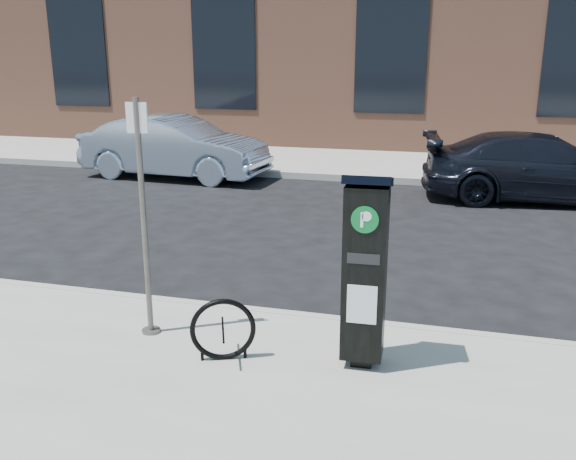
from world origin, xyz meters
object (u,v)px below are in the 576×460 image
(parking_kiosk, at_px, (365,270))
(bike_rack, at_px, (223,330))
(car_silver, at_px, (175,147))
(sign_pole, at_px, (144,222))
(car_dark, at_px, (541,167))

(parking_kiosk, relative_size, bike_rack, 2.94)
(bike_rack, relative_size, car_silver, 0.13)
(parking_kiosk, distance_m, car_silver, 10.14)
(car_silver, bearing_deg, bike_rack, -148.44)
(parking_kiosk, relative_size, sign_pole, 0.76)
(car_dark, bearing_deg, sign_pole, 144.02)
(parking_kiosk, height_order, car_silver, parking_kiosk)
(bike_rack, xyz_separation_m, car_silver, (-4.53, 8.58, 0.30))
(bike_rack, distance_m, car_dark, 9.08)
(sign_pole, bearing_deg, car_silver, 110.32)
(sign_pole, distance_m, car_dark, 9.20)
(car_silver, bearing_deg, car_dark, -88.15)
(sign_pole, distance_m, car_silver, 9.00)
(car_silver, distance_m, car_dark, 8.19)
(sign_pole, relative_size, car_silver, 0.52)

